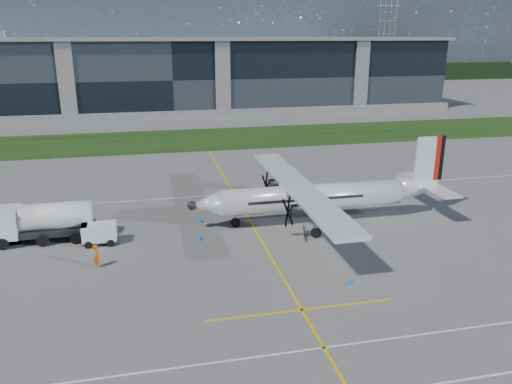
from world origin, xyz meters
TOP-DOWN VIEW (x-y plane):
  - ground at (0.00, 40.00)m, footprint 400.00×400.00m
  - grass_strip at (0.00, 48.00)m, footprint 400.00×18.00m
  - terminal_building at (0.00, 80.00)m, footprint 120.00×20.00m
  - tree_line at (0.00, 140.00)m, footprint 400.00×6.00m
  - pylon_east at (85.00, 150.00)m, footprint 9.00×4.60m
  - yellow_taxiway_centerline at (3.00, 10.00)m, footprint 0.20×70.00m
  - turboprop_aircraft at (9.39, 8.59)m, footprint 23.76×24.64m
  - fuel_tanker_truck at (-15.15, 9.03)m, footprint 8.54×2.78m
  - baggage_tug at (-9.96, 7.37)m, footprint 2.86×1.72m
  - ground_crew_person at (-9.83, 2.96)m, footprint 0.71×0.91m
  - safety_cone_nose_port at (-1.93, 6.39)m, footprint 0.36×0.36m
  - safety_cone_portwing at (7.24, -3.49)m, footprint 0.36×0.36m
  - safety_cone_tail at (20.94, 8.72)m, footprint 0.36×0.36m
  - safety_cone_nose_stbd at (-1.41, 10.41)m, footprint 0.36×0.36m
  - safety_cone_stbdwing at (7.54, 20.26)m, footprint 0.36×0.36m

SIDE VIEW (x-z plane):
  - ground at x=0.00m, z-range 0.00..0.00m
  - yellow_taxiway_centerline at x=3.00m, z-range 0.00..0.01m
  - grass_strip at x=0.00m, z-range 0.00..0.04m
  - safety_cone_nose_port at x=-1.93m, z-range 0.00..0.50m
  - safety_cone_portwing at x=7.24m, z-range 0.00..0.50m
  - safety_cone_tail at x=20.94m, z-range 0.00..0.50m
  - safety_cone_nose_stbd at x=-1.41m, z-range 0.00..0.50m
  - safety_cone_stbdwing at x=7.54m, z-range 0.00..0.50m
  - baggage_tug at x=-9.96m, z-range 0.00..1.72m
  - ground_crew_person at x=-9.83m, z-range 0.00..2.05m
  - fuel_tanker_truck at x=-15.15m, z-range 0.00..3.20m
  - tree_line at x=0.00m, z-range 0.00..6.00m
  - turboprop_aircraft at x=9.39m, z-range 0.00..7.39m
  - terminal_building at x=0.00m, z-range 0.00..15.00m
  - pylon_east at x=85.00m, z-range 0.00..30.00m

